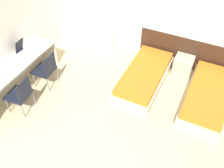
{
  "coord_description": "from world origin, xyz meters",
  "views": [
    {
      "loc": [
        1.69,
        -1.1,
        4.31
      ],
      "look_at": [
        0.0,
        2.39,
        0.55
      ],
      "focal_mm": 40.0,
      "sensor_mm": 36.0,
      "label": 1
    }
  ],
  "objects": [
    {
      "name": "bed_near_door",
      "position": [
        1.95,
        3.31,
        0.19
      ],
      "size": [
        0.92,
        2.0,
        0.39
      ],
      "color": "beige",
      "rests_on": "ground_plane"
    },
    {
      "name": "chair_near_notebook",
      "position": [
        -1.65,
        1.33,
        0.5
      ],
      "size": [
        0.49,
        0.49,
        0.88
      ],
      "rotation": [
        0.0,
        0.0,
        0.08
      ],
      "color": "black",
      "rests_on": "ground_plane"
    },
    {
      "name": "radiator",
      "position": [
        -1.24,
        4.26,
        0.27
      ],
      "size": [
        0.73,
        0.12,
        0.54
      ],
      "color": "silver",
      "rests_on": "ground_plane"
    },
    {
      "name": "bed_near_window",
      "position": [
        0.44,
        3.31,
        0.19
      ],
      "size": [
        0.92,
        2.0,
        0.39
      ],
      "color": "beige",
      "rests_on": "ground_plane"
    },
    {
      "name": "headboard_panel",
      "position": [
        1.19,
        4.34,
        0.43
      ],
      "size": [
        2.52,
        0.03,
        0.87
      ],
      "color": "#382316",
      "rests_on": "ground_plane"
    },
    {
      "name": "chair_near_laptop",
      "position": [
        -1.65,
        2.23,
        0.5
      ],
      "size": [
        0.48,
        0.48,
        0.88
      ],
      "rotation": [
        0.0,
        0.0,
        0.05
      ],
      "color": "black",
      "rests_on": "ground_plane"
    },
    {
      "name": "desk",
      "position": [
        -2.16,
        1.77,
        0.61
      ],
      "size": [
        0.62,
        2.4,
        0.76
      ],
      "color": "beige",
      "rests_on": "ground_plane"
    },
    {
      "name": "wall_left",
      "position": [
        -2.5,
        2.18,
        1.35
      ],
      "size": [
        0.05,
        5.35,
        2.7
      ],
      "color": "white",
      "rests_on": "ground_plane"
    },
    {
      "name": "laptop",
      "position": [
        -2.22,
        2.24,
        0.83
      ],
      "size": [
        0.36,
        0.26,
        0.35
      ],
      "rotation": [
        0.0,
        0.0,
        0.02
      ],
      "color": "silver",
      "rests_on": "desk"
    },
    {
      "name": "wall_back",
      "position": [
        0.0,
        4.38,
        1.35
      ],
      "size": [
        5.94,
        0.05,
        2.7
      ],
      "color": "white",
      "rests_on": "ground_plane"
    },
    {
      "name": "nightstand",
      "position": [
        1.19,
        4.1,
        0.23
      ],
      "size": [
        0.46,
        0.42,
        0.47
      ],
      "color": "beige",
      "rests_on": "ground_plane"
    }
  ]
}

